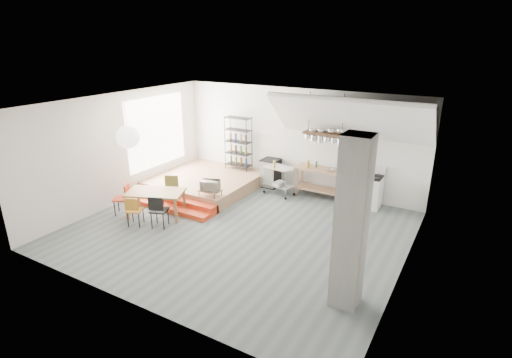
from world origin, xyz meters
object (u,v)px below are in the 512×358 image
Objects in this scene: mini_fridge at (271,173)px; dining_table at (155,194)px; rolling_cart at (279,177)px; stove at (370,191)px.

dining_table is at bearing -114.21° from mini_fridge.
rolling_cart is (2.19, 3.10, -0.06)m from dining_table.
mini_fridge is at bearing 179.23° from stove.
stove reaches higher than mini_fridge.
rolling_cart is at bearing -41.24° from mini_fridge.
dining_table is 1.86× the size of mini_fridge.
stove is 3.27m from mini_fridge.
stove is 6.05m from dining_table.
mini_fridge is (1.62, 3.60, -0.18)m from dining_table.
dining_table is 1.74× the size of rolling_cart.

